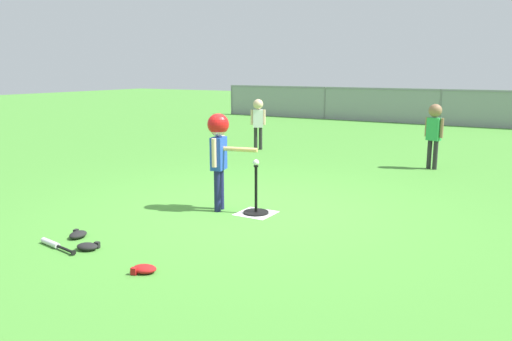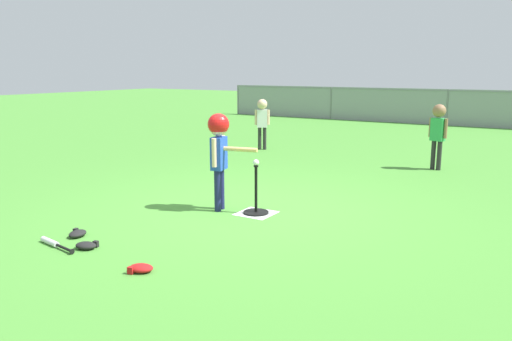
{
  "view_description": "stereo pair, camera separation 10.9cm",
  "coord_description": "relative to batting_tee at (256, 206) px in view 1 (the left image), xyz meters",
  "views": [
    {
      "loc": [
        3.27,
        -5.42,
        1.78
      ],
      "look_at": [
        0.13,
        -0.11,
        0.55
      ],
      "focal_mm": 35.81,
      "sensor_mm": 36.0,
      "label": 1
    },
    {
      "loc": [
        3.37,
        -5.37,
        1.78
      ],
      "look_at": [
        0.13,
        -0.11,
        0.55
      ],
      "focal_mm": 35.81,
      "sensor_mm": 36.0,
      "label": 2
    }
  ],
  "objects": [
    {
      "name": "ground_plane",
      "position": [
        -0.13,
        0.11,
        -0.09
      ],
      "size": [
        60.0,
        60.0,
        0.0
      ],
      "primitive_type": "plane",
      "color": "#478C33"
    },
    {
      "name": "home_plate",
      "position": [
        0.0,
        0.0,
        -0.09
      ],
      "size": [
        0.44,
        0.44,
        0.01
      ],
      "primitive_type": "cube",
      "color": "white",
      "rests_on": "ground_plane"
    },
    {
      "name": "batting_tee",
      "position": [
        0.0,
        0.0,
        0.0
      ],
      "size": [
        0.32,
        0.32,
        0.61
      ],
      "color": "black",
      "rests_on": "ground_plane"
    },
    {
      "name": "baseball_on_tee",
      "position": [
        0.0,
        0.0,
        0.56
      ],
      "size": [
        0.07,
        0.07,
        0.07
      ],
      "primitive_type": "sphere",
      "color": "white",
      "rests_on": "batting_tee"
    },
    {
      "name": "batter_child",
      "position": [
        -0.48,
        -0.11,
        0.79
      ],
      "size": [
        0.64,
        0.35,
        1.24
      ],
      "color": "#191E4C",
      "rests_on": "ground_plane"
    },
    {
      "name": "fielder_deep_center",
      "position": [
        1.26,
        4.12,
        0.66
      ],
      "size": [
        0.34,
        0.23,
        1.17
      ],
      "color": "#262626",
      "rests_on": "ground_plane"
    },
    {
      "name": "fielder_near_right",
      "position": [
        -2.59,
        4.47,
        0.63
      ],
      "size": [
        0.3,
        0.23,
        1.13
      ],
      "color": "#262626",
      "rests_on": "ground_plane"
    },
    {
      "name": "spare_bat_silver",
      "position": [
        -1.14,
        -2.11,
        -0.06
      ],
      "size": [
        0.59,
        0.15,
        0.06
      ],
      "color": "silver",
      "rests_on": "ground_plane"
    },
    {
      "name": "glove_by_plate",
      "position": [
        -0.79,
        -1.99,
        -0.06
      ],
      "size": [
        0.25,
        0.21,
        0.07
      ],
      "color": "black",
      "rests_on": "ground_plane"
    },
    {
      "name": "glove_near_bats",
      "position": [
        0.11,
        -2.14,
        -0.06
      ],
      "size": [
        0.26,
        0.22,
        0.07
      ],
      "color": "#B21919",
      "rests_on": "ground_plane"
    },
    {
      "name": "glove_tossed_aside",
      "position": [
        -1.17,
        -1.78,
        -0.06
      ],
      "size": [
        0.22,
        0.25,
        0.07
      ],
      "color": "black",
      "rests_on": "ground_plane"
    },
    {
      "name": "outfield_fence",
      "position": [
        -0.13,
        11.83,
        0.52
      ],
      "size": [
        16.06,
        0.06,
        1.15
      ],
      "color": "slate",
      "rests_on": "ground_plane"
    }
  ]
}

